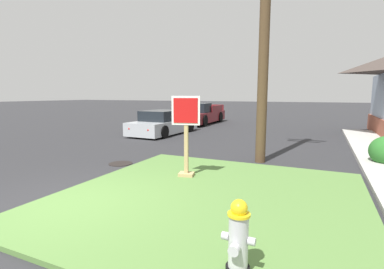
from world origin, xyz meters
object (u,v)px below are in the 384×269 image
(parked_sedan_silver, at_px, (163,124))
(utility_pole, at_px, (265,8))
(manhole_cover, at_px, (121,164))
(fire_hydrant, at_px, (238,239))
(stop_sign, at_px, (186,139))
(pickup_truck_maroon, at_px, (200,115))

(parked_sedan_silver, height_order, utility_pole, utility_pole)
(manhole_cover, bearing_deg, parked_sedan_silver, 109.16)
(fire_hydrant, bearing_deg, manhole_cover, 140.90)
(stop_sign, xyz_separation_m, pickup_truck_maroon, (-4.95, 12.53, -0.40))
(pickup_truck_maroon, bearing_deg, fire_hydrant, -65.58)
(parked_sedan_silver, relative_size, utility_pole, 0.51)
(pickup_truck_maroon, xyz_separation_m, utility_pole, (6.24, -9.94, 3.92))
(utility_pole, bearing_deg, manhole_cover, -152.01)
(parked_sedan_silver, bearing_deg, utility_pole, -35.52)
(stop_sign, relative_size, parked_sedan_silver, 0.44)
(parked_sedan_silver, bearing_deg, stop_sign, -55.74)
(fire_hydrant, distance_m, parked_sedan_silver, 12.19)
(pickup_truck_maroon, bearing_deg, parked_sedan_silver, -87.08)
(fire_hydrant, xyz_separation_m, utility_pole, (-0.92, 5.82, 4.05))
(fire_hydrant, height_order, utility_pole, utility_pole)
(manhole_cover, relative_size, utility_pole, 0.08)
(manhole_cover, height_order, pickup_truck_maroon, pickup_truck_maroon)
(manhole_cover, xyz_separation_m, parked_sedan_silver, (-2.17, 6.26, 0.53))
(fire_hydrant, relative_size, utility_pole, 0.10)
(fire_hydrant, xyz_separation_m, parked_sedan_silver, (-6.87, 10.07, 0.06))
(fire_hydrant, height_order, manhole_cover, fire_hydrant)
(utility_pole, bearing_deg, pickup_truck_maroon, 122.13)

